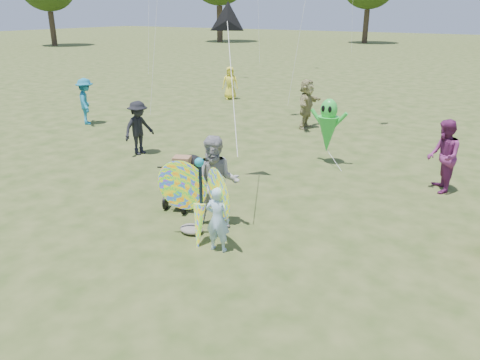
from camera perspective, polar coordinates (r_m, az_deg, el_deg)
name	(u,v)px	position (r m, az deg, el deg)	size (l,w,h in m)	color
ground	(200,278)	(7.40, -4.90, -11.78)	(160.00, 160.00, 0.00)	#51592B
child_girl	(218,219)	(7.88, -2.74, -4.82)	(0.42, 0.28, 1.15)	#A7CFED
adult_man	(216,183)	(8.60, -2.90, -0.38)	(0.86, 0.67, 1.78)	#959398
grey_bag	(192,229)	(8.73, -5.93, -5.96)	(0.46, 0.37, 0.15)	gray
crowd_b	(139,128)	(13.48, -12.24, 6.23)	(0.98, 0.56, 1.51)	black
crowd_d	(307,104)	(16.29, 8.12, 9.17)	(1.56, 0.50, 1.69)	#978F5C
crowd_e	(443,156)	(11.31, 23.54, 2.67)	(0.80, 0.62, 1.65)	#772763
crowd_g	(230,83)	(21.59, -1.21, 11.74)	(0.71, 0.46, 1.46)	yellow
crowd_i	(86,101)	(17.62, -18.26, 9.09)	(1.05, 0.60, 1.62)	teal
jogging_stroller	(186,177)	(9.75, -6.64, 0.31)	(0.75, 1.14, 1.09)	black
butterfly_kite	(200,201)	(8.09, -4.95, -2.58)	(1.74, 0.75, 1.76)	#F7273E
delta_kite_rig	(227,22)	(10.50, -1.55, 18.71)	(2.02, 2.42, 2.64)	black
alien_kite	(328,128)	(12.49, 10.65, 6.25)	(1.12, 0.69, 1.74)	green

